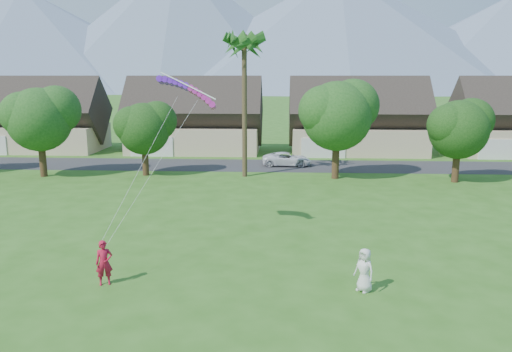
# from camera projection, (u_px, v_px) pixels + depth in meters

# --- Properties ---
(ground) EXTENTS (500.00, 500.00, 0.00)m
(ground) POSITION_uv_depth(u_px,v_px,m) (240.00, 346.00, 16.77)
(ground) COLOR #2D6019
(ground) RESTS_ON ground
(street) EXTENTS (90.00, 7.00, 0.01)m
(street) POSITION_uv_depth(u_px,v_px,m) (269.00, 166.00, 50.04)
(street) COLOR #2D2D30
(street) RESTS_ON ground
(kite_flyer) EXTENTS (0.85, 0.71, 1.98)m
(kite_flyer) POSITION_uv_depth(u_px,v_px,m) (104.00, 263.00, 21.48)
(kite_flyer) COLOR #AE132F
(kite_flyer) RESTS_ON ground
(watcher) EXTENTS (1.06, 1.07, 1.87)m
(watcher) POSITION_uv_depth(u_px,v_px,m) (364.00, 270.00, 20.83)
(watcher) COLOR silver
(watcher) RESTS_ON ground
(parked_car) EXTENTS (4.90, 2.32, 1.35)m
(parked_car) POSITION_uv_depth(u_px,v_px,m) (287.00, 159.00, 49.81)
(parked_car) COLOR white
(parked_car) RESTS_ON ground
(mountain_ridge) EXTENTS (540.00, 240.00, 70.00)m
(mountain_ridge) POSITION_uv_depth(u_px,v_px,m) (301.00, 36.00, 264.86)
(mountain_ridge) COLOR slate
(mountain_ridge) RESTS_ON ground
(houses_row) EXTENTS (72.75, 8.19, 8.86)m
(houses_row) POSITION_uv_depth(u_px,v_px,m) (275.00, 123.00, 58.13)
(houses_row) COLOR beige
(houses_row) RESTS_ON ground
(tree_row) EXTENTS (62.27, 6.67, 8.45)m
(tree_row) POSITION_uv_depth(u_px,v_px,m) (254.00, 122.00, 43.17)
(tree_row) COLOR #47301C
(tree_row) RESTS_ON ground
(fan_palm) EXTENTS (3.00, 3.00, 13.80)m
(fan_palm) POSITION_uv_depth(u_px,v_px,m) (244.00, 41.00, 42.41)
(fan_palm) COLOR #4C3D26
(fan_palm) RESTS_ON ground
(parafoil_kite) EXTENTS (3.28, 1.00, 0.50)m
(parafoil_kite) POSITION_uv_depth(u_px,v_px,m) (189.00, 88.00, 26.23)
(parafoil_kite) COLOR #601AC6
(parafoil_kite) RESTS_ON ground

